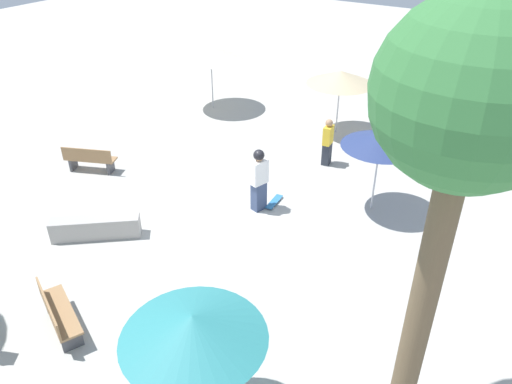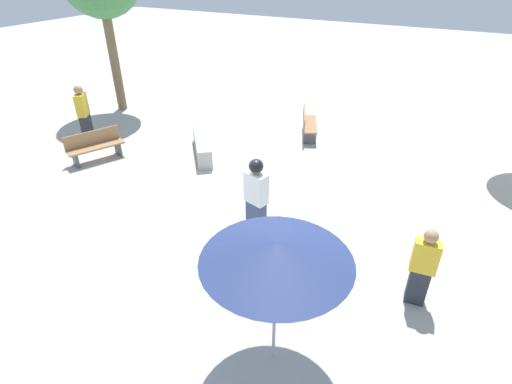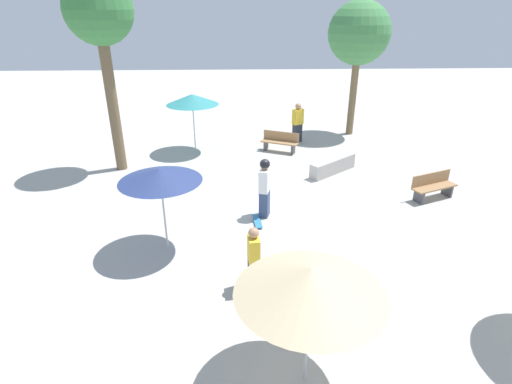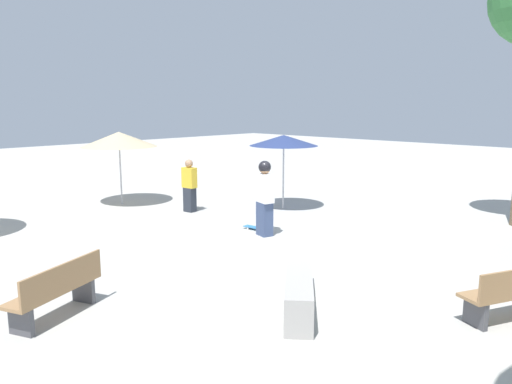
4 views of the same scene
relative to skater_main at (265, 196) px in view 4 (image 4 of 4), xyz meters
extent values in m
plane|color=#B2AFA8|center=(0.43, 0.95, -0.98)|extent=(60.00, 60.00, 0.00)
cube|color=#38476B|center=(0.00, 0.00, -0.57)|extent=(0.36, 0.43, 0.82)
cube|color=white|center=(0.00, 0.00, 0.18)|extent=(0.39, 0.54, 0.68)
sphere|color=#8C6647|center=(0.00, 0.00, 0.65)|extent=(0.27, 0.27, 0.27)
sphere|color=black|center=(0.00, 0.00, 0.68)|extent=(0.30, 0.30, 0.30)
cube|color=teal|center=(-0.23, -0.45, -0.91)|extent=(0.28, 0.82, 0.02)
cylinder|color=silver|center=(-0.12, -0.69, -0.95)|extent=(0.04, 0.06, 0.05)
cylinder|color=silver|center=(-0.29, -0.71, -0.95)|extent=(0.04, 0.06, 0.05)
cylinder|color=silver|center=(-0.17, -0.20, -0.95)|extent=(0.04, 0.06, 0.05)
cylinder|color=silver|center=(-0.34, -0.22, -0.95)|extent=(0.04, 0.06, 0.05)
cube|color=#A8A39E|center=(2.78, 3.31, -0.70)|extent=(1.96, 1.70, 0.56)
cube|color=#47474C|center=(1.56, 5.55, -0.78)|extent=(0.24, 0.39, 0.40)
cube|color=#9E754C|center=(0.99, 5.81, -0.55)|extent=(1.64, 1.07, 0.05)
cube|color=#47474C|center=(6.16, 1.17, -0.78)|extent=(0.22, 0.40, 0.40)
cube|color=#47474C|center=(5.00, 0.69, -0.78)|extent=(0.22, 0.40, 0.40)
cube|color=#9E754C|center=(5.58, 0.93, -0.55)|extent=(1.65, 1.02, 0.05)
cube|color=#9E754C|center=(5.50, 1.11, -0.33)|extent=(1.49, 0.65, 0.40)
cylinder|color=#B7B7BC|center=(-2.63, -1.68, 0.08)|extent=(0.05, 0.05, 2.11)
cone|color=navy|center=(-2.63, -1.68, 1.09)|extent=(2.03, 2.03, 0.32)
cylinder|color=#B7B7BC|center=(0.33, -5.85, 0.08)|extent=(0.05, 0.05, 2.11)
cone|color=#C6B289|center=(0.33, -5.85, 1.06)|extent=(2.34, 2.34, 0.46)
cube|color=#282D38|center=(-0.44, -3.40, -0.62)|extent=(0.26, 0.35, 0.71)
cube|color=yellow|center=(-0.44, -3.40, 0.03)|extent=(0.27, 0.44, 0.59)
sphere|color=tan|center=(-0.44, -3.40, 0.45)|extent=(0.23, 0.23, 0.23)
camera|label=1|loc=(-6.10, 9.83, 6.60)|focal=35.00mm
camera|label=2|loc=(-6.23, -3.28, 4.36)|focal=28.00mm
camera|label=3|loc=(-0.67, -10.61, 4.75)|focal=28.00mm
camera|label=4|loc=(8.54, 7.92, 2.17)|focal=35.00mm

